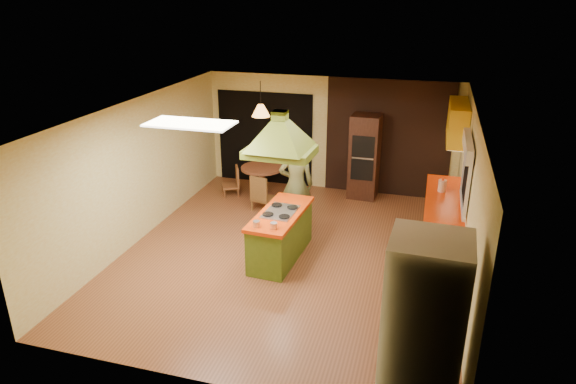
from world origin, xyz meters
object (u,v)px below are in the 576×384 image
(wall_oven, at_px, (364,157))
(man, at_px, (296,185))
(refrigerator, at_px, (423,323))
(canister_large, at_px, (442,186))
(kitchen_island, at_px, (281,234))
(dining_table, at_px, (262,176))

(wall_oven, bearing_deg, man, -114.16)
(refrigerator, bearing_deg, wall_oven, 105.98)
(wall_oven, bearing_deg, canister_large, -43.80)
(kitchen_island, relative_size, dining_table, 1.86)
(man, height_order, wall_oven, wall_oven)
(refrigerator, height_order, dining_table, refrigerator)
(refrigerator, distance_m, wall_oven, 5.94)
(wall_oven, bearing_deg, dining_table, -160.59)
(refrigerator, xyz_separation_m, dining_table, (-3.51, 5.15, -0.51))
(refrigerator, relative_size, canister_large, 9.45)
(refrigerator, bearing_deg, kitchen_island, 133.59)
(refrigerator, bearing_deg, canister_large, 89.84)
(man, bearing_deg, refrigerator, 106.70)
(kitchen_island, height_order, wall_oven, wall_oven)
(kitchen_island, bearing_deg, dining_table, 118.63)
(dining_table, relative_size, canister_large, 4.33)
(man, height_order, refrigerator, refrigerator)
(wall_oven, distance_m, canister_large, 2.31)
(wall_oven, relative_size, dining_table, 2.01)
(dining_table, bearing_deg, kitchen_island, -65.02)
(man, relative_size, refrigerator, 0.88)
(refrigerator, xyz_separation_m, canister_large, (0.17, 4.10, 0.04))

